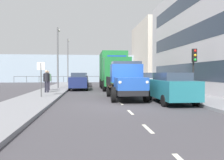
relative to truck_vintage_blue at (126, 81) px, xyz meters
The scene contains 20 objects.
ground_plane 6.33m from the truck_vintage_blue, 84.59° to the right, with size 80.00×80.00×0.00m, color #423F44.
sidewalk_left 7.75m from the truck_vintage_blue, 126.16° to the right, with size 2.72×36.72×0.15m, color gray.
sidewalk_right 8.49m from the truck_vintage_blue, 47.37° to the right, with size 2.72×36.72×0.15m, color gray.
road_centreline_markings 5.98m from the truck_vintage_blue, 84.26° to the right, with size 0.12×32.45×0.01m.
building_far_block 25.27m from the truck_vintage_blue, 114.07° to the right, with size 8.60×12.04×9.90m.
sea_horizon 27.59m from the truck_vintage_blue, 88.78° to the right, with size 80.00×0.80×5.00m, color #8C9EAD.
seawall_railing 23.96m from the truck_vintage_blue, 88.60° to the right, with size 28.08×0.08×1.20m.
truck_vintage_blue is the anchor object (origin of this frame).
lorry_cargo_green 9.22m from the truck_vintage_blue, 91.05° to the right, with size 2.58×8.20×3.87m.
car_teal_kerbside_near 2.90m from the truck_vintage_blue, 139.97° to the left, with size 1.83×4.49×1.72m.
car_white_kerbside_1 4.31m from the truck_vintage_blue, 121.01° to the right, with size 1.93×4.47×1.72m.
car_navy_oppositeside_0 9.15m from the truck_vintage_blue, 68.25° to the right, with size 1.81×4.05×1.72m.
car_black_oppositeside_1 14.50m from the truck_vintage_blue, 76.48° to the right, with size 1.87×4.10×1.72m.
car_grey_oppositeside_2 20.34m from the truck_vintage_blue, 80.41° to the right, with size 1.85×4.02×1.72m.
pedestrian_with_bag 7.05m from the truck_vintage_blue, 35.72° to the right, with size 0.53×0.34×1.79m.
pedestrian_in_dark_coat 8.57m from the truck_vintage_blue, 45.82° to the right, with size 0.53×0.34×1.74m.
traffic_light_near 5.01m from the truck_vintage_blue, behind, with size 0.28×0.41×3.20m.
lamp_post_promenade 11.28m from the truck_vintage_blue, 59.61° to the right, with size 0.32×1.14×6.19m.
lamp_post_far 21.54m from the truck_vintage_blue, 74.91° to the right, with size 0.32×1.14×6.74m.
street_sign 5.55m from the truck_vintage_blue, ahead, with size 0.50×0.07×2.25m.
Camera 1 is at (1.78, 11.98, 1.70)m, focal length 35.96 mm.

